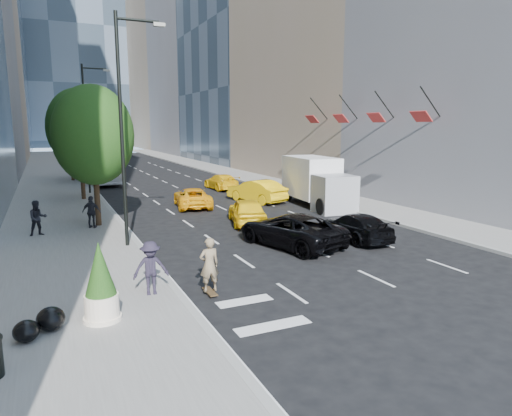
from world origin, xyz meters
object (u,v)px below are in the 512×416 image
skateboarder (209,268)px  black_sedan_lincoln (291,230)px  planter_shrub (100,283)px  box_truck (317,182)px  black_sedan_mercedes (356,227)px  city_bus (100,167)px

skateboarder → black_sedan_lincoln: (5.43, 4.31, -0.14)m
black_sedan_lincoln → planter_shrub: 10.34m
box_truck → planter_shrub: bearing=-132.5°
skateboarder → black_sedan_mercedes: bearing=-155.7°
black_sedan_mercedes → city_bus: bearing=-71.1°
planter_shrub → skateboarder: bearing=15.3°
city_bus → black_sedan_lincoln: bearing=-82.4°
black_sedan_lincoln → city_bus: city_bus is taller
planter_shrub → city_bus: bearing=83.9°
black_sedan_lincoln → box_truck: 11.03m
black_sedan_mercedes → box_truck: size_ratio=0.63×
black_sedan_mercedes → planter_shrub: size_ratio=2.01×
skateboarder → box_truck: box_truck is taller
skateboarder → city_bus: (0.20, 33.19, 0.60)m
black_sedan_lincoln → black_sedan_mercedes: (3.40, -0.31, -0.11)m
box_truck → planter_shrub: (-15.70, -13.88, -0.47)m
black_sedan_mercedes → planter_shrub: bearing=24.3°
city_bus → planter_shrub: 34.34m
city_bus → black_sedan_mercedes: bearing=-76.2°
box_truck → black_sedan_mercedes: bearing=-104.8°
skateboarder → city_bus: size_ratio=0.17×
black_sedan_lincoln → city_bus: (-5.23, 28.88, 0.73)m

